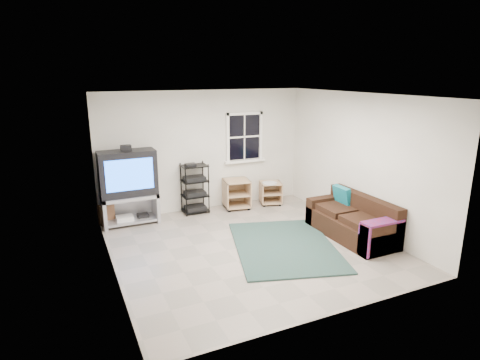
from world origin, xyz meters
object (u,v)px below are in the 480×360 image
side_table_left (236,193)px  av_rack (195,191)px  sofa (353,222)px  tv_unit (128,181)px  side_table_right (270,191)px

side_table_left → av_rack: bearing=176.1°
side_table_left → sofa: (1.28, -2.42, -0.05)m
sofa → tv_unit: bearing=146.3°
side_table_right → sofa: (0.45, -2.34, -0.01)m
side_table_left → side_table_right: size_ratio=1.11×
side_table_right → sofa: sofa is taller
tv_unit → sofa: size_ratio=0.89×
av_rack → sofa: 3.34m
side_table_right → side_table_left: bearing=174.5°
side_table_left → side_table_right: bearing=-5.5°
side_table_right → sofa: size_ratio=0.32×
tv_unit → side_table_right: size_ratio=2.74×
av_rack → side_table_right: size_ratio=1.86×
av_rack → sofa: bearing=-48.2°
tv_unit → av_rack: tv_unit is taller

